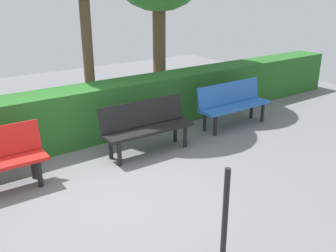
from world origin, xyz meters
The scene contains 5 objects.
ground_plane centered at (0.00, 0.00, 0.00)m, with size 16.60×16.60×0.00m, color slate.
bench_blue centered at (-3.27, -0.91, 0.48)m, with size 1.64×0.47×0.86m.
bench_black centered at (-1.17, -0.84, 0.48)m, with size 1.60×0.52×0.86m.
hedge_row centered at (-1.06, -1.92, 0.49)m, with size 12.60×0.70×0.98m, color #266023.
railing_post_mid centered at (-0.32, 1.84, 0.50)m, with size 0.06×0.06×1.00m, color black.
Camera 1 is at (1.97, 3.99, 2.56)m, focal length 39.37 mm.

